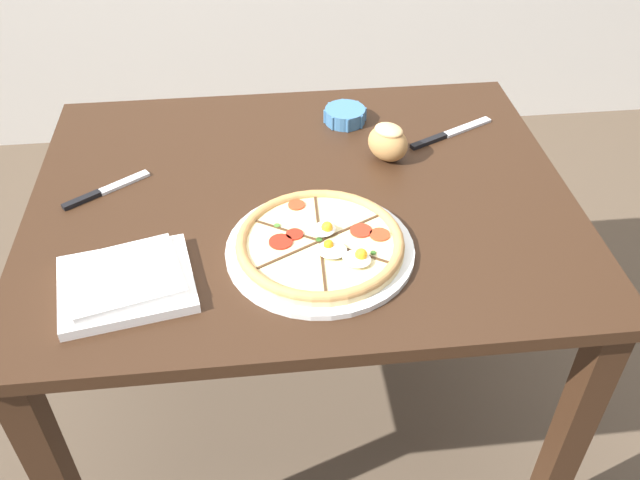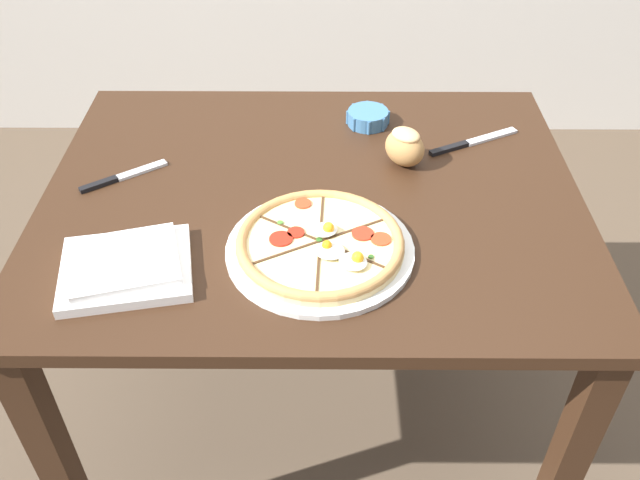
{
  "view_description": "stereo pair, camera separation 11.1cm",
  "coord_description": "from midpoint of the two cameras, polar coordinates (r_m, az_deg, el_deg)",
  "views": [
    {
      "loc": [
        -0.09,
        -1.16,
        1.62
      ],
      "look_at": [
        0.02,
        -0.19,
        0.8
      ],
      "focal_mm": 38.0,
      "sensor_mm": 36.0,
      "label": 1
    },
    {
      "loc": [
        0.02,
        -1.16,
        1.62
      ],
      "look_at": [
        0.02,
        -0.19,
        0.8
      ],
      "focal_mm": 38.0,
      "sensor_mm": 36.0,
      "label": 2
    }
  ],
  "objects": [
    {
      "name": "ground_plane",
      "position": [
        1.99,
        -2.8,
        -14.25
      ],
      "size": [
        12.0,
        12.0,
        0.0
      ],
      "primitive_type": "plane",
      "color": "brown"
    },
    {
      "name": "knife_main",
      "position": [
        1.65,
        9.01,
        8.81
      ],
      "size": [
        0.22,
        0.12,
        0.01
      ],
      "rotation": [
        0.0,
        0.0,
        0.47
      ],
      "color": "silver",
      "rests_on": "dining_table"
    },
    {
      "name": "knife_spare",
      "position": [
        1.52,
        -19.63,
        3.9
      ],
      "size": [
        0.17,
        0.13,
        0.01
      ],
      "rotation": [
        0.0,
        0.0,
        0.61
      ],
      "color": "silver",
      "rests_on": "dining_table"
    },
    {
      "name": "dining_table",
      "position": [
        1.51,
        -3.59,
        0.39
      ],
      "size": [
        1.14,
        0.9,
        0.77
      ],
      "color": "#331E11",
      "rests_on": "ground_plane"
    },
    {
      "name": "napkin_folded",
      "position": [
        1.27,
        -18.48,
        -3.43
      ],
      "size": [
        0.27,
        0.24,
        0.04
      ],
      "rotation": [
        0.0,
        0.0,
        0.19
      ],
      "color": "white",
      "rests_on": "dining_table"
    },
    {
      "name": "bread_piece_near",
      "position": [
        1.52,
        3.65,
        8.2
      ],
      "size": [
        0.12,
        0.12,
        0.09
      ],
      "rotation": [
        0.0,
        0.0,
        2.34
      ],
      "color": "#B27F47",
      "rests_on": "dining_table"
    },
    {
      "name": "pizza",
      "position": [
        1.28,
        -2.46,
        -0.49
      ],
      "size": [
        0.36,
        0.36,
        0.05
      ],
      "color": "white",
      "rests_on": "dining_table"
    },
    {
      "name": "ramekin_bowl",
      "position": [
        1.67,
        0.2,
        10.43
      ],
      "size": [
        0.11,
        0.11,
        0.04
      ],
      "color": "teal",
      "rests_on": "dining_table"
    }
  ]
}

